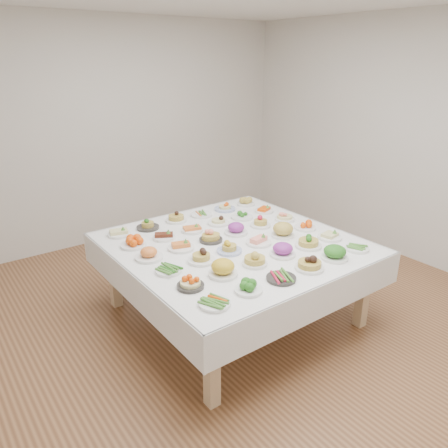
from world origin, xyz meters
TOP-DOWN VIEW (x-y plane):
  - room_envelope at (0.00, 0.00)m, footprint 5.02×5.02m
  - display_table at (-0.01, -0.01)m, footprint 2.03×2.03m
  - dish_0 at (-0.76, -0.77)m, footprint 0.23×0.21m
  - dish_1 at (-0.46, -0.76)m, footprint 0.20×0.20m
  - dish_2 at (-0.16, -0.77)m, footprint 0.24×0.22m
  - dish_3 at (0.14, -0.78)m, footprint 0.23×0.23m
  - dish_4 at (0.44, -0.77)m, footprint 0.22×0.22m
  - dish_5 at (0.74, -0.76)m, footprint 0.20×0.20m
  - dish_6 at (-0.76, -0.47)m, footprint 0.20×0.20m
  - dish_7 at (-0.46, -0.46)m, footprint 0.22×0.22m
  - dish_8 at (-0.15, -0.46)m, footprint 0.20×0.20m
  - dish_9 at (0.15, -0.47)m, footprint 0.21×0.21m
  - dish_10 at (0.45, -0.47)m, footprint 0.24×0.24m
  - dish_11 at (0.74, -0.46)m, footprint 0.21×0.21m
  - dish_12 at (-0.77, -0.17)m, footprint 0.21×0.20m
  - dish_13 at (-0.46, -0.16)m, footprint 0.22×0.22m
  - dish_14 at (-0.17, -0.15)m, footprint 0.21×0.21m
  - dish_15 at (0.14, -0.17)m, footprint 0.22×0.22m
  - dish_16 at (0.44, -0.17)m, footprint 0.21×0.21m
  - dish_17 at (0.74, -0.16)m, footprint 0.20×0.20m
  - dish_18 at (-0.78, 0.14)m, footprint 0.23×0.23m
  - dish_19 at (-0.47, 0.15)m, footprint 0.23×0.23m
  - dish_20 at (-0.16, 0.14)m, footprint 0.21×0.21m
  - dish_21 at (0.13, 0.14)m, footprint 0.21×0.21m
  - dish_22 at (0.44, 0.15)m, footprint 0.20×0.20m
  - dish_23 at (0.75, 0.14)m, footprint 0.21×0.21m
  - dish_24 at (-0.77, 0.44)m, footprint 0.22×0.22m
  - dish_25 at (-0.47, 0.44)m, footprint 0.20×0.20m
  - dish_26 at (-0.17, 0.44)m, footprint 0.20×0.20m
  - dish_27 at (0.15, 0.45)m, footprint 0.21×0.21m
  - dish_28 at (0.44, 0.44)m, footprint 0.22×0.22m
  - dish_29 at (0.74, 0.44)m, footprint 0.19×0.19m
  - dish_30 at (-0.77, 0.75)m, footprint 0.21×0.21m
  - dish_31 at (-0.47, 0.75)m, footprint 0.21×0.21m
  - dish_32 at (-0.16, 0.75)m, footprint 0.20×0.20m
  - dish_33 at (0.14, 0.75)m, footprint 0.22×0.22m
  - dish_34 at (0.45, 0.75)m, footprint 0.22×0.22m
  - dish_35 at (0.74, 0.75)m, footprint 0.19×0.19m

SIDE VIEW (x-z plane):
  - display_table at x=-0.01m, z-range 0.30..1.05m
  - dish_5 at x=0.74m, z-range 0.75..0.79m
  - dish_33 at x=0.14m, z-range 0.75..0.80m
  - dish_12 at x=-0.77m, z-range 0.75..0.80m
  - dish_0 at x=-0.76m, z-range 0.75..0.80m
  - dish_2 at x=-0.16m, z-range 0.75..0.80m
  - dish_29 at x=0.74m, z-range 0.74..0.82m
  - dish_26 at x=-0.17m, z-range 0.74..0.83m
  - dish_17 at x=0.74m, z-range 0.74..0.82m
  - dish_28 at x=0.44m, z-range 0.74..0.83m
  - dish_25 at x=-0.47m, z-range 0.74..0.83m
  - dish_30 at x=-0.77m, z-range 0.74..0.83m
  - dish_15 at x=0.14m, z-range 0.74..0.83m
  - dish_11 at x=0.74m, z-range 0.74..0.84m
  - dish_19 at x=-0.47m, z-range 0.74..0.84m
  - dish_1 at x=-0.46m, z-range 0.74..0.84m
  - dish_35 at x=0.74m, z-range 0.75..0.84m
  - dish_31 at x=-0.47m, z-range 0.74..0.85m
  - dish_22 at x=0.44m, z-range 0.74..0.85m
  - dish_14 at x=-0.17m, z-range 0.74..0.86m
  - dish_24 at x=-0.77m, z-range 0.75..0.85m
  - dish_34 at x=0.45m, z-range 0.74..0.86m
  - dish_6 at x=-0.76m, z-range 0.75..0.86m
  - dish_27 at x=0.15m, z-range 0.74..0.86m
  - dish_23 at x=0.75m, z-range 0.75..0.86m
  - dish_13 at x=-0.46m, z-range 0.74..0.87m
  - dish_32 at x=-0.16m, z-range 0.74..0.86m
  - dish_18 at x=-0.78m, z-range 0.74..0.87m
  - dish_21 at x=0.13m, z-range 0.75..0.87m
  - dish_4 at x=0.44m, z-range 0.75..0.87m
  - dish_9 at x=0.15m, z-range 0.75..0.87m
  - dish_16 at x=0.44m, z-range 0.75..0.87m
  - dish_8 at x=-0.15m, z-range 0.75..0.88m
  - dish_7 at x=-0.46m, z-range 0.75..0.88m
  - dish_20 at x=-0.16m, z-range 0.75..0.88m
  - dish_10 at x=0.45m, z-range 0.75..0.89m
  - dish_3 at x=0.14m, z-range 0.75..0.89m
  - room_envelope at x=0.00m, z-range 0.43..3.24m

